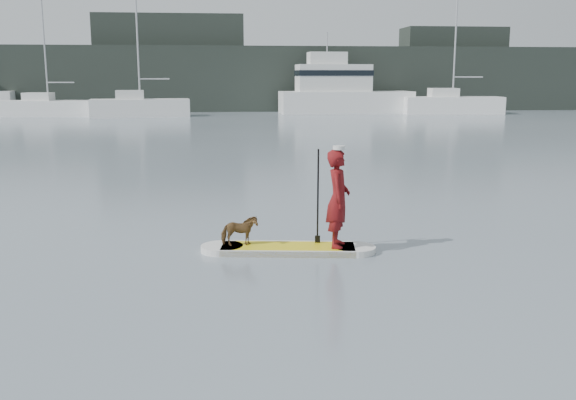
{
  "coord_description": "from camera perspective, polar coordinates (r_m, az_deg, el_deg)",
  "views": [
    {
      "loc": [
        -5.14,
        -10.0,
        3.26
      ],
      "look_at": [
        -3.96,
        1.62,
        1.0
      ],
      "focal_mm": 40.0,
      "sensor_mm": 36.0,
      "label": 1
    }
  ],
  "objects": [
    {
      "name": "shore_mass",
      "position": [
        63.21,
        -1.17,
        10.72
      ],
      "size": [
        90.0,
        6.0,
        6.0
      ],
      "primitive_type": "cube",
      "color": "black",
      "rests_on": "ground"
    },
    {
      "name": "shore_building_east",
      "position": [
        68.06,
        14.34,
        11.25
      ],
      "size": [
        10.0,
        4.0,
        8.0
      ],
      "primitive_type": "cube",
      "color": "black",
      "rests_on": "ground"
    },
    {
      "name": "dog",
      "position": [
        12.08,
        -4.35,
        -2.75
      ],
      "size": [
        0.71,
        0.4,
        0.57
      ],
      "primitive_type": "imported",
      "rotation": [
        0.0,
        0.0,
        1.71
      ],
      "color": "brown",
      "rests_on": "paddleboard"
    },
    {
      "name": "paddler",
      "position": [
        11.9,
        4.47,
        0.12
      ],
      "size": [
        0.58,
        0.75,
        1.82
      ],
      "primitive_type": "imported",
      "rotation": [
        0.0,
        0.0,
        1.34
      ],
      "color": "maroon",
      "rests_on": "paddleboard"
    },
    {
      "name": "shore_building_west",
      "position": [
        64.2,
        -10.38,
        11.89
      ],
      "size": [
        14.0,
        4.0,
        9.0
      ],
      "primitive_type": "cube",
      "color": "black",
      "rests_on": "ground"
    },
    {
      "name": "sailboat_e",
      "position": [
        58.65,
        14.33,
        8.3
      ],
      "size": [
        8.68,
        3.41,
        12.32
      ],
      "rotation": [
        0.0,
        0.0,
        -0.08
      ],
      "color": "white",
      "rests_on": "ground"
    },
    {
      "name": "sailboat_b",
      "position": [
        57.08,
        -20.57,
        7.81
      ],
      "size": [
        8.04,
        2.93,
        11.72
      ],
      "rotation": [
        0.0,
        0.0,
        -0.07
      ],
      "color": "white",
      "rests_on": "ground"
    },
    {
      "name": "paddleboard",
      "position": [
        12.11,
        -0.0,
        -4.37
      ],
      "size": [
        3.28,
        1.12,
        0.12
      ],
      "rotation": [
        0.0,
        0.0,
        -0.13
      ],
      "color": "yellow",
      "rests_on": "ground"
    },
    {
      "name": "white_cap",
      "position": [
        11.76,
        4.54,
        4.66
      ],
      "size": [
        0.22,
        0.22,
        0.07
      ],
      "primitive_type": "cylinder",
      "color": "silver",
      "rests_on": "paddler"
    },
    {
      "name": "motor_yacht_a",
      "position": [
        58.16,
        4.66,
        9.66
      ],
      "size": [
        11.87,
        4.06,
        7.05
      ],
      "rotation": [
        0.0,
        0.0,
        0.04
      ],
      "color": "white",
      "rests_on": "ground"
    },
    {
      "name": "paddle",
      "position": [
        12.18,
        2.66,
        -0.73
      ],
      "size": [
        0.1,
        0.3,
        2.0
      ],
      "rotation": [
        0.0,
        0.0,
        -0.13
      ],
      "color": "black",
      "rests_on": "ground"
    },
    {
      "name": "ground",
      "position": [
        11.71,
        20.62,
        -5.94
      ],
      "size": [
        140.0,
        140.0,
        0.0
      ],
      "primitive_type": "plane",
      "color": "slate",
      "rests_on": "ground"
    },
    {
      "name": "sailboat_c",
      "position": [
        54.43,
        -13.07,
        8.13
      ],
      "size": [
        8.13,
        3.44,
        11.34
      ],
      "rotation": [
        0.0,
        0.0,
        0.1
      ],
      "color": "white",
      "rests_on": "ground"
    }
  ]
}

